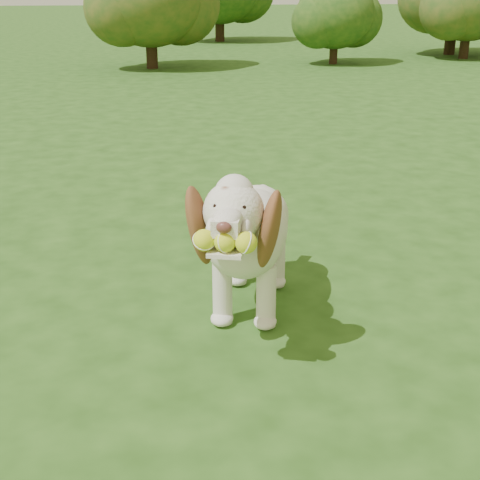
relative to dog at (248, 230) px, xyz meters
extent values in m
plane|color=#214313|center=(0.43, 0.27, -0.39)|extent=(80.00, 80.00, 0.00)
ellipsoid|color=silver|center=(0.03, 0.10, -0.03)|extent=(0.47, 0.68, 0.32)
ellipsoid|color=silver|center=(-0.04, -0.13, 0.00)|extent=(0.39, 0.39, 0.32)
ellipsoid|color=silver|center=(0.09, 0.30, -0.04)|extent=(0.36, 0.36, 0.29)
cylinder|color=silver|center=(-0.07, -0.24, 0.09)|extent=(0.23, 0.29, 0.25)
sphere|color=silver|center=(-0.10, -0.36, 0.21)|extent=(0.28, 0.28, 0.22)
sphere|color=silver|center=(-0.10, -0.34, 0.27)|extent=(0.18, 0.18, 0.14)
cube|color=silver|center=(-0.14, -0.48, 0.20)|extent=(0.13, 0.15, 0.06)
ellipsoid|color=#592D28|center=(-0.16, -0.55, 0.22)|extent=(0.06, 0.05, 0.04)
cube|color=silver|center=(-0.14, -0.49, 0.11)|extent=(0.15, 0.17, 0.01)
ellipsoid|color=brown|center=(-0.23, -0.31, 0.14)|extent=(0.17, 0.21, 0.34)
ellipsoid|color=brown|center=(0.02, -0.39, 0.14)|extent=(0.16, 0.23, 0.34)
cylinder|color=silver|center=(0.12, 0.43, -0.01)|extent=(0.10, 0.17, 0.12)
cylinder|color=silver|center=(-0.12, -0.08, -0.25)|extent=(0.10, 0.10, 0.28)
cylinder|color=silver|center=(0.06, -0.13, -0.25)|extent=(0.10, 0.10, 0.28)
cylinder|color=silver|center=(-0.01, 0.31, -0.25)|extent=(0.10, 0.10, 0.28)
cylinder|color=silver|center=(0.17, 0.26, -0.25)|extent=(0.10, 0.10, 0.28)
sphere|color=yellow|center=(-0.22, -0.51, 0.16)|extent=(0.09, 0.09, 0.08)
sphere|color=yellow|center=(-0.15, -0.53, 0.16)|extent=(0.09, 0.09, 0.08)
sphere|color=yellow|center=(-0.08, -0.55, 0.16)|extent=(0.09, 0.09, 0.08)
cylinder|color=#382314|center=(5.42, 9.71, -0.11)|extent=(0.18, 0.18, 0.56)
ellipsoid|color=#1D4415|center=(5.42, 9.71, 0.65)|extent=(1.69, 1.69, 1.44)
cylinder|color=#382314|center=(1.25, 14.08, -0.04)|extent=(0.22, 0.22, 0.70)
cylinder|color=#382314|center=(-0.39, 8.92, -0.09)|extent=(0.19, 0.19, 0.60)
cylinder|color=#382314|center=(2.77, 9.17, -0.16)|extent=(0.14, 0.14, 0.45)
ellipsoid|color=#1D4415|center=(2.77, 9.17, 0.44)|extent=(1.35, 1.35, 1.15)
cylinder|color=#382314|center=(5.47, 10.46, -0.05)|extent=(0.21, 0.21, 0.68)
camera|label=1|loc=(-0.36, -2.62, 0.98)|focal=50.00mm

